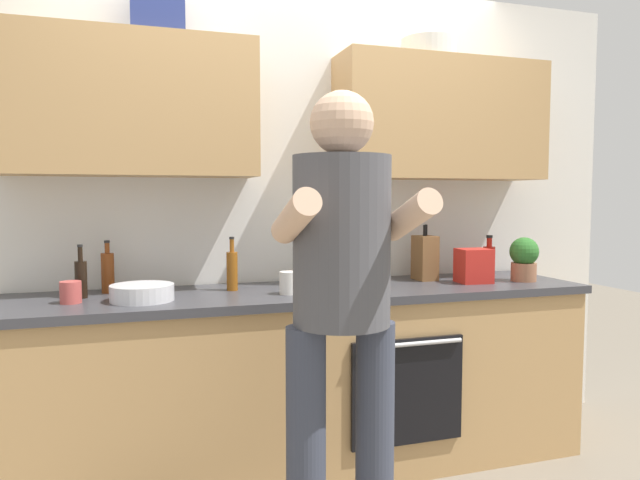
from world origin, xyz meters
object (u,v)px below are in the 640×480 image
bottle_oil (325,270)px  cup_ceramic (71,292)px  grocery_bag_bread (365,272)px  bottle_soy (81,278)px  person_standing (342,293)px  potted_herb (524,258)px  grocery_bag_crisps (474,266)px  mixing_bowl (142,293)px  cup_stoneware (330,282)px  knife_block (425,258)px  bottle_hotsauce (489,260)px  bottle_vinegar (108,272)px  bottle_syrup (232,270)px  cup_coffee (289,283)px

bottle_oil → cup_ceramic: size_ratio=2.28×
cup_ceramic → grocery_bag_bread: grocery_bag_bread is taller
bottle_soy → cup_ceramic: size_ratio=2.57×
person_standing → potted_herb: person_standing is taller
person_standing → grocery_bag_crisps: (1.02, 0.77, -0.03)m
bottle_oil → mixing_bowl: bottle_oil is taller
cup_ceramic → mixing_bowl: bearing=-6.7°
bottle_oil → cup_stoneware: bottle_oil is taller
grocery_bag_bread → bottle_oil: bearing=143.0°
bottle_oil → mixing_bowl: bearing=-170.0°
bottle_soy → knife_block: bearing=1.5°
grocery_bag_bread → person_standing: bearing=-117.6°
bottle_hotsauce → grocery_bag_crisps: bottle_hotsauce is taller
bottle_hotsauce → grocery_bag_bread: bottle_hotsauce is taller
bottle_soy → knife_block: (1.74, 0.04, 0.03)m
potted_herb → grocery_bag_crisps: potted_herb is taller
cup_ceramic → mixing_bowl: size_ratio=0.34×
bottle_soy → grocery_bag_bread: 1.33m
bottle_soy → bottle_vinegar: bearing=46.7°
person_standing → cup_ceramic: (-0.95, 0.78, -0.07)m
cup_ceramic → potted_herb: bearing=-0.9°
cup_ceramic → cup_stoneware: 1.14m
grocery_bag_bread → grocery_bag_crisps: size_ratio=1.00×
cup_stoneware → mixing_bowl: (-0.85, 0.06, -0.02)m
bottle_syrup → cup_coffee: size_ratio=2.47×
cup_stoneware → grocery_bag_bread: bearing=22.6°
person_standing → bottle_oil: bearing=75.4°
bottle_syrup → grocery_bag_bread: (0.64, -0.13, -0.02)m
cup_stoneware → grocery_bag_crisps: bearing=6.2°
person_standing → cup_coffee: person_standing is taller
grocery_bag_crisps → bottle_hotsauce: bearing=41.8°
cup_ceramic → grocery_bag_crisps: (1.97, -0.01, 0.04)m
cup_stoneware → grocery_bag_crisps: (0.83, 0.09, 0.04)m
knife_block → potted_herb: (0.49, -0.20, 0.00)m
bottle_oil → grocery_bag_crisps: bearing=-9.2°
bottle_syrup → potted_herb: (1.55, -0.16, 0.02)m
bottle_hotsauce → cup_stoneware: 1.11m
bottle_vinegar → cup_coffee: size_ratio=2.36×
mixing_bowl → knife_block: bearing=7.7°
person_standing → cup_ceramic: bearing=140.6°
bottle_soy → potted_herb: 2.23m
mixing_bowl → cup_coffee: bearing=-2.1°
bottle_syrup → cup_coffee: bearing=-38.5°
knife_block → bottle_vinegar: bearing=177.5°
bottle_oil → grocery_bag_crisps: size_ratio=1.19×
person_standing → potted_herb: size_ratio=7.24×
cup_stoneware → potted_herb: bearing=3.1°
grocery_bag_bread → grocery_bag_crisps: 0.62m
bottle_vinegar → person_standing: bearing=-51.6°
grocery_bag_crisps → bottle_soy: bearing=176.2°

